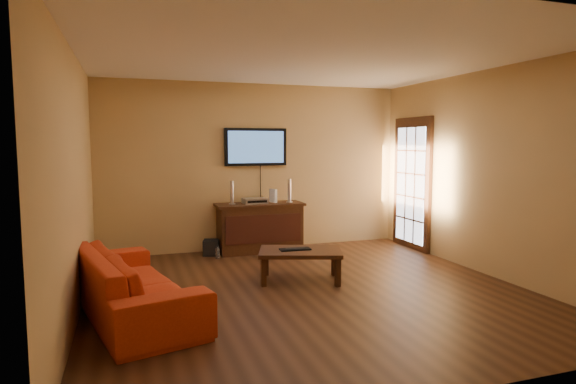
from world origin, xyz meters
name	(u,v)px	position (x,y,z in m)	size (l,w,h in m)	color
ground_plane	(310,291)	(0.00, 0.00, 0.00)	(5.00, 5.00, 0.00)	#321B0D
room_walls	(292,147)	(0.00, 0.62, 1.69)	(5.00, 5.00, 5.00)	tan
french_door	(412,185)	(2.46, 1.70, 1.05)	(0.07, 1.02, 2.22)	black
media_console	(260,227)	(0.00, 2.23, 0.39)	(1.40, 0.54, 0.78)	black
television	(256,147)	(0.00, 2.45, 1.68)	(1.03, 0.08, 0.61)	black
coffee_table	(300,254)	(0.04, 0.45, 0.35)	(1.17, 0.91, 0.40)	black
sofa	(132,272)	(-1.98, -0.13, 0.44)	(2.23, 0.65, 0.87)	red
speaker_left	(232,194)	(-0.45, 2.25, 0.95)	(0.10, 0.10, 0.37)	silver
speaker_right	(289,192)	(0.49, 2.19, 0.96)	(0.10, 0.10, 0.38)	silver
av_receiver	(255,201)	(-0.08, 2.24, 0.82)	(0.37, 0.27, 0.08)	silver
game_console	(273,196)	(0.23, 2.26, 0.89)	(0.04, 0.16, 0.22)	white
subwoofer	(211,247)	(-0.79, 2.22, 0.12)	(0.24, 0.24, 0.24)	black
bottle	(218,253)	(-0.74, 1.96, 0.08)	(0.06, 0.06, 0.18)	white
keyboard	(295,249)	(-0.02, 0.47, 0.41)	(0.40, 0.17, 0.02)	black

